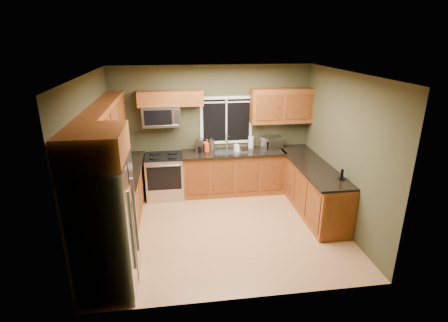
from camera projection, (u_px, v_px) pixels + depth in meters
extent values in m
plane|color=#B07C4D|center=(224.00, 228.00, 6.26)|extent=(4.20, 4.20, 0.00)
plane|color=white|center=(224.00, 74.00, 5.34)|extent=(4.20, 4.20, 0.00)
plane|color=#3C3D25|center=(212.00, 130.00, 7.48)|extent=(4.20, 0.00, 4.20)
plane|color=#3C3D25|center=(245.00, 206.00, 4.12)|extent=(4.20, 0.00, 4.20)
plane|color=#3C3D25|center=(93.00, 163.00, 5.53)|extent=(0.00, 3.60, 3.60)
plane|color=#3C3D25|center=(343.00, 151.00, 6.07)|extent=(0.00, 3.60, 3.60)
cube|color=white|center=(226.00, 120.00, 7.43)|extent=(1.12, 0.03, 1.02)
cube|color=black|center=(226.00, 120.00, 7.43)|extent=(1.00, 0.01, 0.90)
cube|color=white|center=(226.00, 120.00, 7.42)|extent=(0.03, 0.01, 0.90)
cube|color=white|center=(226.00, 102.00, 7.29)|extent=(1.00, 0.01, 0.03)
cube|color=brown|center=(122.00, 200.00, 6.31)|extent=(0.60, 2.65, 0.90)
cube|color=black|center=(121.00, 176.00, 6.16)|extent=(0.65, 2.65, 0.04)
cube|color=brown|center=(233.00, 173.00, 7.56)|extent=(2.17, 0.60, 0.90)
cube|color=black|center=(234.00, 153.00, 7.37)|extent=(2.17, 0.65, 0.04)
cube|color=brown|center=(311.00, 187.00, 6.85)|extent=(0.60, 2.50, 0.90)
cube|color=brown|center=(339.00, 218.00, 5.68)|extent=(0.56, 0.02, 0.82)
cube|color=black|center=(312.00, 165.00, 6.69)|extent=(0.65, 2.50, 0.04)
cube|color=brown|center=(105.00, 124.00, 5.82)|extent=(0.33, 2.65, 0.72)
cube|color=brown|center=(171.00, 98.00, 6.97)|extent=(1.30, 0.33, 0.30)
cube|color=brown|center=(281.00, 106.00, 7.34)|extent=(1.30, 0.33, 0.72)
cube|color=brown|center=(94.00, 145.00, 4.13)|extent=(0.72, 0.90, 0.38)
cube|color=#B7B7BC|center=(105.00, 228.00, 4.51)|extent=(0.72, 0.90, 1.80)
cube|color=slate|center=(132.00, 231.00, 4.36)|extent=(0.03, 0.04, 1.10)
cube|color=slate|center=(135.00, 216.00, 4.73)|extent=(0.03, 0.04, 1.10)
cube|color=black|center=(134.00, 226.00, 4.56)|extent=(0.01, 0.02, 1.78)
cube|color=#E54215|center=(130.00, 195.00, 4.30)|extent=(0.01, 0.14, 0.20)
cube|color=#B7B7BC|center=(165.00, 177.00, 7.34)|extent=(0.76, 0.65, 0.90)
cube|color=black|center=(164.00, 156.00, 7.19)|extent=(0.76, 0.64, 0.03)
cube|color=black|center=(164.00, 178.00, 7.00)|extent=(0.68, 0.02, 0.50)
cylinder|color=slate|center=(163.00, 166.00, 6.89)|extent=(0.64, 0.04, 0.04)
cylinder|color=black|center=(154.00, 158.00, 7.03)|extent=(0.20, 0.20, 0.01)
cylinder|color=black|center=(172.00, 157.00, 7.07)|extent=(0.20, 0.20, 0.01)
cylinder|color=black|center=(155.00, 153.00, 7.29)|extent=(0.20, 0.20, 0.01)
cylinder|color=black|center=(172.00, 153.00, 7.33)|extent=(0.20, 0.20, 0.01)
cube|color=#B7B7BC|center=(161.00, 116.00, 7.03)|extent=(0.76, 0.38, 0.42)
cube|color=black|center=(158.00, 118.00, 6.85)|extent=(0.54, 0.01, 0.30)
cube|color=slate|center=(177.00, 117.00, 6.89)|extent=(0.10, 0.01, 0.30)
cylinder|color=slate|center=(162.00, 126.00, 6.89)|extent=(0.66, 0.02, 0.02)
cube|color=slate|center=(228.00, 152.00, 7.36)|extent=(0.60, 0.42, 0.02)
cylinder|color=#B7B7BC|center=(227.00, 141.00, 7.49)|extent=(0.03, 0.03, 0.34)
cylinder|color=#B7B7BC|center=(228.00, 135.00, 7.36)|extent=(0.03, 0.18, 0.03)
cube|color=#B7B7BC|center=(271.00, 142.00, 7.55)|extent=(0.52, 0.46, 0.26)
cube|color=black|center=(273.00, 145.00, 7.40)|extent=(0.33, 0.16, 0.18)
cube|color=slate|center=(200.00, 145.00, 7.34)|extent=(0.20, 0.23, 0.27)
cylinder|color=black|center=(200.00, 149.00, 7.29)|extent=(0.12, 0.12, 0.14)
cylinder|color=#B7B7BC|center=(211.00, 145.00, 7.43)|extent=(0.18, 0.18, 0.22)
cone|color=black|center=(211.00, 139.00, 7.39)|extent=(0.12, 0.12, 0.06)
cylinder|color=white|center=(251.00, 142.00, 7.57)|extent=(0.11, 0.11, 0.26)
cylinder|color=slate|center=(251.00, 136.00, 7.52)|extent=(0.02, 0.02, 0.04)
imported|color=#E54215|center=(207.00, 146.00, 7.27)|extent=(0.14, 0.14, 0.29)
imported|color=white|center=(237.00, 146.00, 7.36)|extent=(0.11, 0.11, 0.21)
cube|color=black|center=(341.00, 179.00, 5.93)|extent=(0.09, 0.09, 0.04)
cube|color=black|center=(342.00, 173.00, 5.90)|extent=(0.05, 0.03, 0.15)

